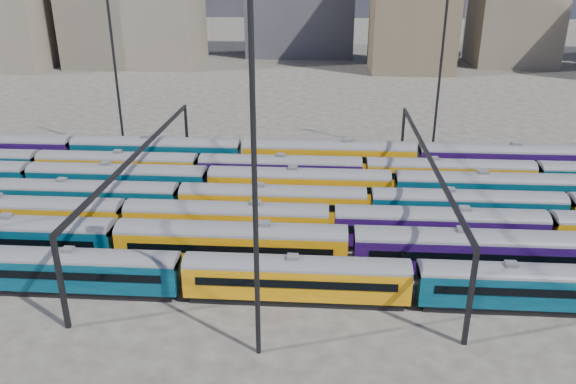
# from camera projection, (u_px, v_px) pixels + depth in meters

# --- Properties ---
(ground) EXTENTS (500.00, 500.00, 0.00)m
(ground) POSITION_uv_depth(u_px,v_px,m) (328.00, 224.00, 60.48)
(ground) COLOR #3D3833
(ground) RESTS_ON ground
(rake_0) EXTENTS (113.62, 2.77, 4.66)m
(rake_0) POSITION_uv_depth(u_px,v_px,m) (414.00, 278.00, 45.27)
(rake_0) COLOR black
(rake_0) RESTS_ON ground
(rake_1) EXTENTS (127.95, 3.12, 5.26)m
(rake_1) POSITION_uv_depth(u_px,v_px,m) (351.00, 244.00, 50.08)
(rake_1) COLOR black
(rake_1) RESTS_ON ground
(rake_2) EXTENTS (102.84, 3.01, 5.07)m
(rake_2) POSITION_uv_depth(u_px,v_px,m) (439.00, 224.00, 54.19)
(rake_2) COLOR black
(rake_2) RESTS_ON ground
(rake_3) EXTENTS (121.43, 2.96, 4.98)m
(rake_3) POSITION_uv_depth(u_px,v_px,m) (369.00, 202.00, 59.23)
(rake_3) COLOR black
(rake_3) RESTS_ON ground
(rake_4) EXTENTS (105.74, 3.10, 5.22)m
(rake_4) POSITION_uv_depth(u_px,v_px,m) (299.00, 183.00, 64.28)
(rake_4) COLOR black
(rake_4) RESTS_ON ground
(rake_5) EXTENTS (122.34, 2.98, 5.02)m
(rake_5) POSITION_uv_depth(u_px,v_px,m) (364.00, 170.00, 68.46)
(rake_5) COLOR black
(rake_5) RESTS_ON ground
(rake_6) EXTENTS (136.50, 3.33, 5.62)m
(rake_6) POSITION_uv_depth(u_px,v_px,m) (242.00, 152.00, 73.95)
(rake_6) COLOR black
(rake_6) RESTS_ON ground
(gantry_1) EXTENTS (0.35, 40.35, 8.03)m
(gantry_1) POSITION_uv_depth(u_px,v_px,m) (140.00, 160.00, 59.18)
(gantry_1) COLOR black
(gantry_1) RESTS_ON ground
(gantry_2) EXTENTS (0.35, 40.35, 8.03)m
(gantry_2) POSITION_uv_depth(u_px,v_px,m) (428.00, 167.00, 57.29)
(gantry_2) COLOR black
(gantry_2) RESTS_ON ground
(mast_1) EXTENTS (1.40, 0.50, 25.60)m
(mast_1) POSITION_uv_depth(u_px,v_px,m) (114.00, 58.00, 77.43)
(mast_1) COLOR black
(mast_1) RESTS_ON ground
(mast_2) EXTENTS (1.40, 0.50, 25.60)m
(mast_2) POSITION_uv_depth(u_px,v_px,m) (254.00, 170.00, 35.20)
(mast_2) COLOR black
(mast_2) RESTS_ON ground
(mast_3) EXTENTS (1.40, 0.50, 25.60)m
(mast_3) POSITION_uv_depth(u_px,v_px,m) (442.00, 59.00, 76.45)
(mast_3) COLOR black
(mast_3) RESTS_ON ground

